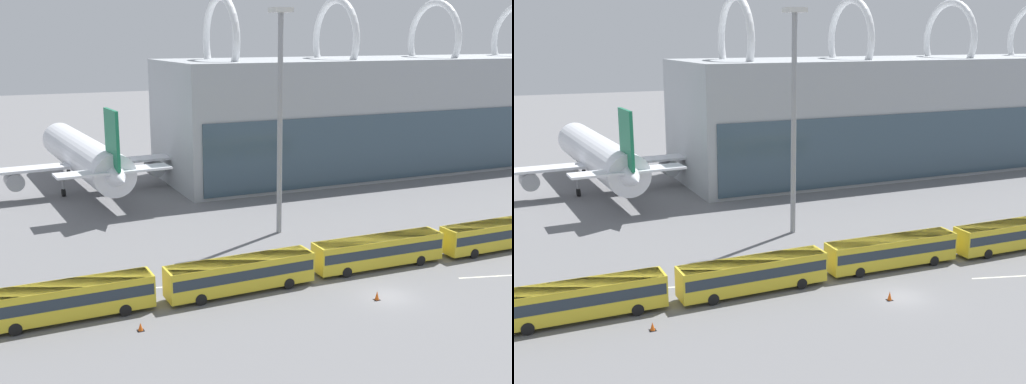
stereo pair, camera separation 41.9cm
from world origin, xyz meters
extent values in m
plane|color=slate|center=(0.00, 0.00, 0.00)|extent=(440.00, 440.00, 0.00)
torus|color=white|center=(3.07, 47.99, 21.23)|extent=(1.10, 13.54, 13.54)
torus|color=white|center=(22.59, 47.99, 21.23)|extent=(1.10, 13.54, 13.54)
torus|color=white|center=(42.11, 47.99, 21.23)|extent=(1.10, 13.54, 13.54)
cylinder|color=silver|center=(-17.30, 50.47, 5.30)|extent=(7.73, 33.58, 5.44)
sphere|color=silver|center=(-18.45, 67.07, 5.30)|extent=(5.33, 5.33, 5.33)
cone|color=silver|center=(-16.15, 33.87, 5.30)|extent=(5.66, 7.65, 5.17)
cube|color=silver|center=(-17.16, 48.44, 4.35)|extent=(35.56, 5.99, 0.35)
cylinder|color=gray|center=(-27.05, 47.75, 2.91)|extent=(2.60, 3.29, 2.39)
cylinder|color=gray|center=(-7.27, 49.13, 2.91)|extent=(2.60, 3.29, 2.39)
cube|color=#19724C|center=(-16.20, 34.68, 9.75)|extent=(0.75, 5.11, 7.27)
cube|color=silver|center=(-16.20, 34.68, 5.84)|extent=(14.32, 4.17, 0.28)
cylinder|color=gray|center=(-18.07, 61.60, 2.65)|extent=(0.36, 0.36, 4.21)
cylinder|color=black|center=(-18.07, 61.60, 0.55)|extent=(0.53, 1.13, 1.10)
cylinder|color=gray|center=(-20.68, 48.20, 2.65)|extent=(0.36, 0.36, 4.21)
cylinder|color=black|center=(-20.68, 48.20, 0.55)|extent=(0.53, 1.13, 1.10)
cylinder|color=gray|center=(-13.63, 48.69, 2.65)|extent=(0.36, 0.36, 4.21)
cylinder|color=black|center=(-13.63, 48.69, 0.55)|extent=(0.53, 1.13, 1.10)
cylinder|color=silver|center=(34.65, 67.97, 4.72)|extent=(33.25, 6.64, 4.86)
sphere|color=silver|center=(51.14, 67.08, 4.72)|extent=(4.77, 4.77, 4.77)
cone|color=silver|center=(18.16, 68.86, 4.72)|extent=(7.49, 5.00, 4.62)
cube|color=silver|center=(32.64, 68.07, 3.87)|extent=(6.19, 40.76, 0.35)
cylinder|color=gray|center=(33.25, 79.43, 2.25)|extent=(3.71, 2.94, 2.75)
cylinder|color=gray|center=(32.03, 56.72, 2.25)|extent=(3.71, 2.94, 2.75)
cube|color=red|center=(18.96, 68.81, 9.88)|extent=(6.20, 0.73, 8.84)
cube|color=silver|center=(18.96, 68.81, 5.21)|extent=(3.88, 12.80, 0.28)
cylinder|color=gray|center=(45.71, 67.37, 2.39)|extent=(0.36, 0.36, 3.69)
cylinder|color=black|center=(45.71, 67.37, 0.55)|extent=(1.12, 0.51, 1.10)
cylinder|color=gray|center=(32.81, 71.23, 2.39)|extent=(0.36, 0.36, 3.69)
cylinder|color=black|center=(32.81, 71.23, 0.55)|extent=(1.12, 0.51, 1.10)
cylinder|color=gray|center=(32.47, 64.92, 2.39)|extent=(0.36, 0.36, 3.69)
cylinder|color=black|center=(32.47, 64.92, 0.55)|extent=(1.12, 0.51, 1.10)
cube|color=gold|center=(-25.87, 6.43, 1.70)|extent=(13.47, 2.69, 2.64)
cube|color=#232D38|center=(-25.87, 6.43, 1.96)|extent=(13.20, 2.71, 0.93)
cube|color=silver|center=(-25.87, 6.43, 2.96)|extent=(13.06, 2.61, 0.12)
cylinder|color=black|center=(-21.72, 7.65, 0.50)|extent=(1.00, 0.31, 1.00)
cylinder|color=black|center=(-21.69, 5.31, 0.50)|extent=(1.00, 0.31, 1.00)
cylinder|color=black|center=(-30.05, 7.55, 0.50)|extent=(1.00, 0.31, 1.00)
cylinder|color=black|center=(-30.02, 5.22, 0.50)|extent=(1.00, 0.31, 1.00)
cube|color=gold|center=(-11.29, 6.13, 1.70)|extent=(13.49, 2.82, 2.64)
cube|color=#232D38|center=(-11.29, 6.13, 1.96)|extent=(13.22, 2.84, 0.93)
cube|color=silver|center=(-11.29, 6.13, 2.96)|extent=(13.08, 2.74, 0.12)
cylinder|color=black|center=(-7.16, 7.39, 0.50)|extent=(1.01, 0.32, 1.00)
cylinder|color=black|center=(-7.11, 5.05, 0.50)|extent=(1.01, 0.32, 1.00)
cylinder|color=black|center=(-15.48, 7.21, 0.50)|extent=(1.01, 0.32, 1.00)
cylinder|color=black|center=(-15.43, 4.88, 0.50)|extent=(1.01, 0.32, 1.00)
cube|color=gold|center=(3.28, 6.44, 1.70)|extent=(13.49, 2.81, 2.64)
cube|color=#232D38|center=(3.28, 6.44, 1.96)|extent=(13.22, 2.83, 0.93)
cube|color=silver|center=(3.28, 6.44, 2.96)|extent=(13.08, 2.73, 0.12)
cylinder|color=black|center=(7.47, 7.52, 0.50)|extent=(1.01, 0.32, 1.00)
cylinder|color=black|center=(7.42, 5.19, 0.50)|extent=(1.01, 0.32, 1.00)
cylinder|color=black|center=(-0.86, 7.69, 0.50)|extent=(1.01, 0.32, 1.00)
cylinder|color=black|center=(-0.91, 5.36, 0.50)|extent=(1.01, 0.32, 1.00)
cube|color=gold|center=(17.85, 5.84, 1.70)|extent=(13.45, 2.59, 2.64)
cube|color=#232D38|center=(17.85, 5.84, 1.96)|extent=(13.18, 2.62, 0.93)
cube|color=silver|center=(17.85, 5.84, 2.96)|extent=(13.04, 2.52, 0.12)
cylinder|color=black|center=(13.68, 6.99, 0.50)|extent=(1.00, 0.30, 1.00)
cylinder|color=black|center=(13.69, 4.66, 0.50)|extent=(1.00, 0.30, 1.00)
cylinder|color=gray|center=(-0.46, 20.67, 12.20)|extent=(0.59, 0.59, 24.40)
cube|color=silver|center=(-0.46, 20.67, 24.60)|extent=(2.07, 2.07, 0.52)
cube|color=silver|center=(12.37, -0.17, 0.00)|extent=(7.78, 2.39, 0.01)
cube|color=silver|center=(-14.84, 9.45, 0.00)|extent=(8.73, 2.17, 0.01)
cube|color=black|center=(-21.24, 2.18, 0.01)|extent=(0.53, 0.53, 0.02)
cone|color=#EA5914|center=(-21.24, 2.18, 0.34)|extent=(0.39, 0.39, 0.64)
cube|color=black|center=(-1.35, -0.22, 0.01)|extent=(0.51, 0.51, 0.02)
cone|color=#EA5914|center=(-1.35, -0.22, 0.41)|extent=(0.38, 0.38, 0.78)
camera|label=1|loc=(-31.51, -42.59, 21.88)|focal=45.00mm
camera|label=2|loc=(-31.12, -42.76, 21.88)|focal=45.00mm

